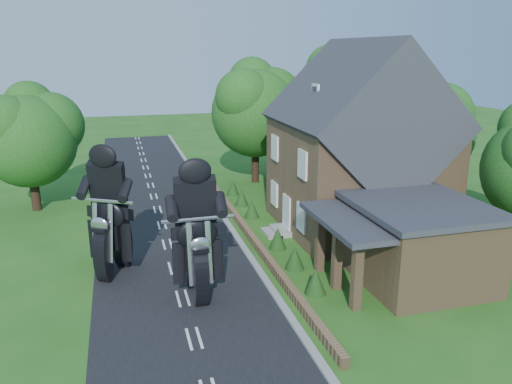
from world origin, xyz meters
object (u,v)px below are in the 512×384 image
object	(u,v)px
garden_wall	(253,240)
motorcycle_lead	(198,277)
house	(358,151)
annex	(414,240)
motorcycle_follow	(114,256)

from	to	relation	value
garden_wall	motorcycle_lead	world-z (taller)	motorcycle_lead
house	motorcycle_lead	xyz separation A→B (m)	(-9.85, -6.01, -3.48)
annex	motorcycle_lead	size ratio (longest dim) A/B	3.80
garden_wall	motorcycle_follow	world-z (taller)	motorcycle_follow
house	motorcycle_follow	world-z (taller)	house
annex	motorcycle_lead	xyz separation A→B (m)	(-9.23, 0.79, -0.90)
garden_wall	annex	world-z (taller)	annex
motorcycle_lead	annex	bearing A→B (deg)	174.47
annex	garden_wall	bearing A→B (deg)	133.84
garden_wall	motorcycle_follow	xyz separation A→B (m)	(-6.90, -1.91, 0.68)
house	motorcycle_lead	bearing A→B (deg)	-148.64
garden_wall	annex	distance (m)	8.19
house	motorcycle_follow	size ratio (longest dim) A/B	5.40
garden_wall	motorcycle_lead	xyz separation A→B (m)	(-3.66, -5.01, 0.66)
annex	motorcycle_follow	bearing A→B (deg)	162.67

